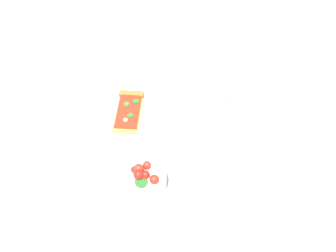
{
  "coord_description": "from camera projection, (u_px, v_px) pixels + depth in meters",
  "views": [
    {
      "loc": [
        0.62,
        -0.19,
        0.79
      ],
      "look_at": [
        0.05,
        0.01,
        0.03
      ],
      "focal_mm": 36.89,
      "sensor_mm": 36.0,
      "label": 1
    }
  ],
  "objects": [
    {
      "name": "plate",
      "position": [
        137.0,
        115.0,
        1.02
      ],
      "size": [
        0.28,
        0.28,
        0.01
      ],
      "primitive_type": "cylinder",
      "color": "white",
      "rests_on": "ground_plane"
    },
    {
      "name": "ground_plane",
      "position": [
        160.0,
        120.0,
        1.02
      ],
      "size": [
        2.4,
        2.4,
        0.0
      ],
      "primitive_type": "plane",
      "color": "#B2B7BC",
      "rests_on": "ground"
    },
    {
      "name": "pizza_slice_main",
      "position": [
        129.0,
        109.0,
        1.02
      ],
      "size": [
        0.17,
        0.13,
        0.02
      ],
      "color": "gold",
      "rests_on": "plate"
    },
    {
      "name": "soda_glass",
      "position": [
        218.0,
        91.0,
        1.03
      ],
      "size": [
        0.08,
        0.08,
        0.1
      ],
      "color": "silver",
      "rests_on": "ground_plane"
    },
    {
      "name": "salad_bowl",
      "position": [
        144.0,
        180.0,
        0.86
      ],
      "size": [
        0.11,
        0.11,
        0.08
      ],
      "color": "white",
      "rests_on": "ground_plane"
    }
  ]
}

